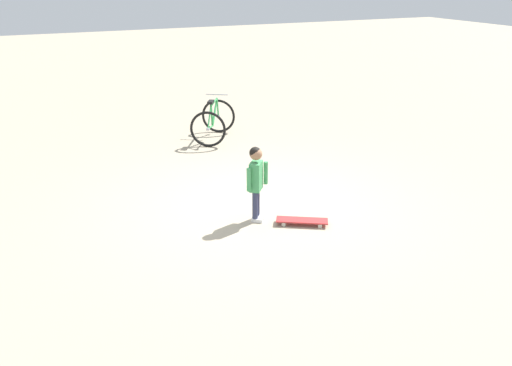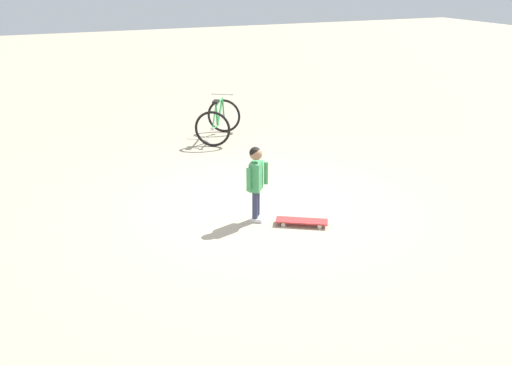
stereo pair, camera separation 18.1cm
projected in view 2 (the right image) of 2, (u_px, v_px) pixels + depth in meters
The scene contains 4 objects.
ground_plane at pixel (261, 204), 8.07m from camera, with size 50.00×50.00×0.00m, color tan.
child_person at pixel (256, 176), 7.33m from camera, with size 0.38×0.28×1.06m.
skateboard at pixel (302, 221), 7.39m from camera, with size 0.70×0.52×0.07m.
bicycle_near at pixel (218, 121), 11.01m from camera, with size 1.17×1.28×0.85m.
Camera 2 is at (-2.96, -6.77, 3.26)m, focal length 38.24 mm.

